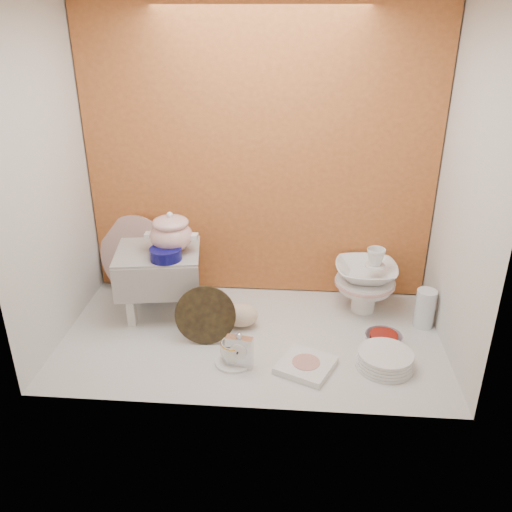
# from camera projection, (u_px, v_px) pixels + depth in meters

# --- Properties ---
(ground) EXTENTS (1.80, 1.80, 0.00)m
(ground) POSITION_uv_depth(u_px,v_px,m) (252.00, 337.00, 2.56)
(ground) COLOR silver
(ground) RESTS_ON ground
(niche_shell) EXTENTS (1.86, 1.03, 1.53)m
(niche_shell) POSITION_uv_depth(u_px,v_px,m) (254.00, 135.00, 2.33)
(niche_shell) COLOR #C56831
(niche_shell) RESTS_ON ground
(step_stool) EXTENTS (0.46, 0.41, 0.35)m
(step_stool) POSITION_uv_depth(u_px,v_px,m) (160.00, 282.00, 2.69)
(step_stool) COLOR silver
(step_stool) RESTS_ON ground
(soup_tureen) EXTENTS (0.32, 0.32, 0.21)m
(soup_tureen) POSITION_uv_depth(u_px,v_px,m) (171.00, 232.00, 2.57)
(soup_tureen) COLOR white
(soup_tureen) RESTS_ON step_stool
(cobalt_bowl) EXTENTS (0.20, 0.20, 0.06)m
(cobalt_bowl) POSITION_uv_depth(u_px,v_px,m) (166.00, 254.00, 2.52)
(cobalt_bowl) COLOR #0C0B53
(cobalt_bowl) RESTS_ON step_stool
(floral_platter) EXTENTS (0.46, 0.25, 0.43)m
(floral_platter) POSITION_uv_depth(u_px,v_px,m) (135.00, 256.00, 2.88)
(floral_platter) COLOR white
(floral_platter) RESTS_ON ground
(blue_white_vase) EXTENTS (0.28, 0.28, 0.24)m
(blue_white_vase) POSITION_uv_depth(u_px,v_px,m) (157.00, 275.00, 2.88)
(blue_white_vase) COLOR white
(blue_white_vase) RESTS_ON ground
(lacquer_tray) EXTENTS (0.29, 0.09, 0.28)m
(lacquer_tray) POSITION_uv_depth(u_px,v_px,m) (205.00, 315.00, 2.47)
(lacquer_tray) COLOR black
(lacquer_tray) RESTS_ON ground
(mantel_clock) EXTENTS (0.12, 0.06, 0.17)m
(mantel_clock) POSITION_uv_depth(u_px,v_px,m) (239.00, 350.00, 2.31)
(mantel_clock) COLOR silver
(mantel_clock) RESTS_ON ground
(plush_pig) EXTENTS (0.25, 0.19, 0.13)m
(plush_pig) POSITION_uv_depth(u_px,v_px,m) (241.00, 315.00, 2.62)
(plush_pig) COLOR beige
(plush_pig) RESTS_ON ground
(teacup_saucer) EXTENTS (0.18, 0.18, 0.01)m
(teacup_saucer) POSITION_uv_depth(u_px,v_px,m) (234.00, 361.00, 2.37)
(teacup_saucer) COLOR white
(teacup_saucer) RESTS_ON ground
(gold_rim_teacup) EXTENTS (0.14, 0.14, 0.10)m
(gold_rim_teacup) POSITION_uv_depth(u_px,v_px,m) (234.00, 351.00, 2.35)
(gold_rim_teacup) COLOR white
(gold_rim_teacup) RESTS_ON teacup_saucer
(lattice_dish) EXTENTS (0.29, 0.29, 0.03)m
(lattice_dish) POSITION_uv_depth(u_px,v_px,m) (306.00, 365.00, 2.33)
(lattice_dish) COLOR white
(lattice_dish) RESTS_ON ground
(dinner_plate_stack) EXTENTS (0.30, 0.30, 0.07)m
(dinner_plate_stack) POSITION_uv_depth(u_px,v_px,m) (385.00, 359.00, 2.33)
(dinner_plate_stack) COLOR white
(dinner_plate_stack) RESTS_ON ground
(crystal_bowl) EXTENTS (0.22, 0.22, 0.05)m
(crystal_bowl) POSITION_uv_depth(u_px,v_px,m) (383.00, 340.00, 2.48)
(crystal_bowl) COLOR silver
(crystal_bowl) RESTS_ON ground
(clear_glass_vase) EXTENTS (0.11, 0.11, 0.20)m
(clear_glass_vase) POSITION_uv_depth(u_px,v_px,m) (425.00, 308.00, 2.61)
(clear_glass_vase) COLOR silver
(clear_glass_vase) RESTS_ON ground
(porcelain_tower) EXTENTS (0.34, 0.34, 0.36)m
(porcelain_tower) POSITION_uv_depth(u_px,v_px,m) (365.00, 280.00, 2.71)
(porcelain_tower) COLOR white
(porcelain_tower) RESTS_ON ground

